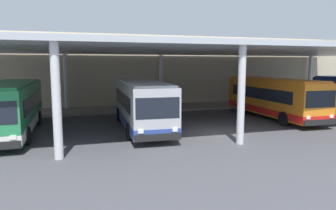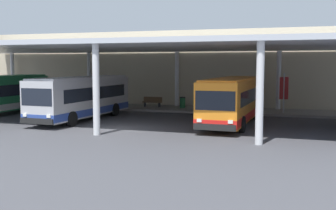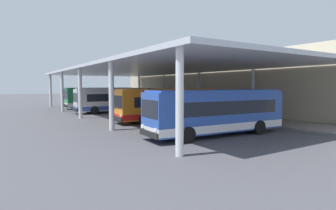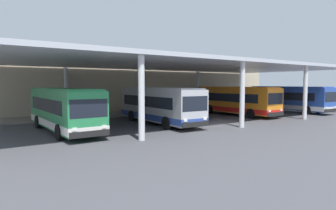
% 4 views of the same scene
% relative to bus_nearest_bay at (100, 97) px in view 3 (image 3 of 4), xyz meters
% --- Properties ---
extents(ground_plane, '(200.00, 200.00, 0.00)m').
position_rel_bus_nearest_bay_xyz_m(ground_plane, '(12.22, -3.73, -1.66)').
color(ground_plane, '#47474C').
extents(platform_kerb, '(42.00, 4.50, 0.18)m').
position_rel_bus_nearest_bay_xyz_m(platform_kerb, '(12.22, 8.02, -1.57)').
color(platform_kerb, gray).
rests_on(platform_kerb, ground).
extents(station_building_facade, '(48.00, 1.60, 7.30)m').
position_rel_bus_nearest_bay_xyz_m(station_building_facade, '(12.22, 11.27, 2.00)').
color(station_building_facade, '#C1B293').
rests_on(station_building_facade, ground).
extents(canopy_shelter, '(40.00, 17.00, 5.55)m').
position_rel_bus_nearest_bay_xyz_m(canopy_shelter, '(12.22, 1.77, 3.63)').
color(canopy_shelter, silver).
rests_on(canopy_shelter, ground).
extents(bus_nearest_bay, '(2.78, 10.55, 3.17)m').
position_rel_bus_nearest_bay_xyz_m(bus_nearest_bay, '(0.00, 0.00, 0.00)').
color(bus_nearest_bay, '#28844C').
rests_on(bus_nearest_bay, ground).
extents(bus_second_bay, '(3.02, 10.62, 3.17)m').
position_rel_bus_nearest_bay_xyz_m(bus_second_bay, '(8.00, -0.50, 0.00)').
color(bus_second_bay, '#B7B7BC').
rests_on(bus_second_bay, ground).
extents(bus_middle_bay, '(2.91, 10.59, 3.17)m').
position_rel_bus_nearest_bay_xyz_m(bus_middle_bay, '(18.99, 0.47, 0.00)').
color(bus_middle_bay, orange).
rests_on(bus_middle_bay, ground).
extents(bus_far_bay, '(3.08, 10.64, 3.17)m').
position_rel_bus_nearest_bay_xyz_m(bus_far_bay, '(27.40, -0.78, 0.00)').
color(bus_far_bay, '#284CA8').
rests_on(bus_far_bay, ground).
extents(bench_waiting, '(1.80, 0.45, 0.92)m').
position_rel_bus_nearest_bay_xyz_m(bench_waiting, '(10.38, 8.09, -0.99)').
color(bench_waiting, brown).
rests_on(bench_waiting, platform_kerb).
extents(trash_bin, '(0.52, 0.52, 0.98)m').
position_rel_bus_nearest_bay_xyz_m(trash_bin, '(13.24, 8.16, -0.98)').
color(trash_bin, '#236638').
rests_on(trash_bin, platform_kerb).
extents(banner_sign, '(0.70, 0.12, 3.20)m').
position_rel_bus_nearest_bay_xyz_m(banner_sign, '(22.05, 7.21, 0.32)').
color(banner_sign, '#B2B2B7').
rests_on(banner_sign, platform_kerb).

